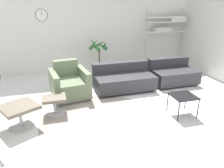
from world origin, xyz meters
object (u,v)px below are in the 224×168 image
object	(u,v)px
shelf_unit	(168,24)
armchair_red	(69,84)
couch_low	(124,80)
ottoman	(54,102)
side_table	(183,97)
potted_plant	(99,59)
couch_second	(172,74)

from	to	relation	value
shelf_unit	armchair_red	bearing A→B (deg)	-152.92
couch_low	shelf_unit	distance (m)	2.80
ottoman	armchair_red	world-z (taller)	armchair_red
side_table	ottoman	bearing A→B (deg)	163.69
side_table	couch_low	bearing A→B (deg)	113.48
ottoman	side_table	bearing A→B (deg)	-16.31
ottoman	potted_plant	size ratio (longest dim) A/B	0.39
shelf_unit	ottoman	bearing A→B (deg)	-146.30
couch_second	side_table	distance (m)	1.78
couch_second	potted_plant	distance (m)	2.09
ottoman	couch_low	size ratio (longest dim) A/B	0.31
armchair_red	couch_low	bearing A→B (deg)	176.81
couch_low	side_table	size ratio (longest dim) A/B	3.24
couch_low	potted_plant	bearing A→B (deg)	-75.04
armchair_red	couch_second	distance (m)	2.72
ottoman	couch_low	world-z (taller)	couch_low
armchair_red	shelf_unit	xyz separation A→B (m)	(3.33, 1.70, 1.07)
couch_low	potted_plant	world-z (taller)	potted_plant
couch_second	side_table	world-z (taller)	couch_second
ottoman	potted_plant	bearing A→B (deg)	57.20
side_table	shelf_unit	distance (m)	3.56
side_table	potted_plant	bearing A→B (deg)	110.30
potted_plant	shelf_unit	distance (m)	2.54
potted_plant	shelf_unit	bearing A→B (deg)	9.39
ottoman	couch_second	distance (m)	3.21
armchair_red	potted_plant	bearing A→B (deg)	-134.50
armchair_red	couch_low	distance (m)	1.33
couch_low	side_table	xyz separation A→B (m)	(0.67, -1.55, 0.12)
couch_second	shelf_unit	size ratio (longest dim) A/B	0.63
ottoman	couch_low	xyz separation A→B (m)	(1.68, 0.86, -0.02)
couch_low	potted_plant	distance (m)	1.28
shelf_unit	side_table	bearing A→B (deg)	-112.93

